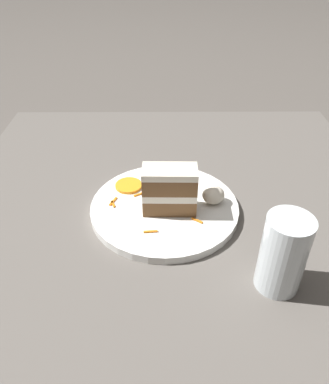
{
  "coord_description": "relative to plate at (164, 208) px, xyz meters",
  "views": [
    {
      "loc": [
        0.02,
        0.59,
        0.51
      ],
      "look_at": [
        0.02,
        0.0,
        0.08
      ],
      "focal_mm": 35.0,
      "sensor_mm": 36.0,
      "label": 1
    }
  ],
  "objects": [
    {
      "name": "ground_plane",
      "position": [
        -0.02,
        -0.0,
        -0.04
      ],
      "size": [
        6.0,
        6.0,
        0.0
      ],
      "primitive_type": "plane",
      "color": "#4C4742",
      "rests_on": "ground"
    },
    {
      "name": "dining_table",
      "position": [
        -0.02,
        -0.0,
        -0.02
      ],
      "size": [
        0.93,
        0.96,
        0.03
      ],
      "primitive_type": "cube",
      "color": "#56514C",
      "rests_on": "ground"
    },
    {
      "name": "plate",
      "position": [
        0.0,
        0.0,
        0.0
      ],
      "size": [
        0.3,
        0.3,
        0.02
      ],
      "primitive_type": "cylinder",
      "color": "white",
      "rests_on": "dining_table"
    },
    {
      "name": "cake_slice",
      "position": [
        -0.01,
        0.01,
        0.06
      ],
      "size": [
        0.1,
        0.05,
        0.09
      ],
      "rotation": [
        0.0,
        0.0,
        1.55
      ],
      "color": "brown",
      "rests_on": "plate"
    },
    {
      "name": "cream_dollop",
      "position": [
        -0.1,
        -0.01,
        0.03
      ],
      "size": [
        0.04,
        0.04,
        0.04
      ],
      "primitive_type": "ellipsoid",
      "color": "silver",
      "rests_on": "plate"
    },
    {
      "name": "orange_garnish",
      "position": [
        0.08,
        -0.06,
        0.01
      ],
      "size": [
        0.06,
        0.06,
        0.01
      ],
      "primitive_type": "cylinder",
      "color": "orange",
      "rests_on": "plate"
    },
    {
      "name": "carrot_shreds_scatter",
      "position": [
        0.05,
        0.02,
        0.01
      ],
      "size": [
        0.18,
        0.12,
        0.0
      ],
      "color": "orange",
      "rests_on": "plate"
    },
    {
      "name": "drinking_glass",
      "position": [
        -0.18,
        0.19,
        0.05
      ],
      "size": [
        0.07,
        0.07,
        0.13
      ],
      "color": "silver",
      "rests_on": "dining_table"
    }
  ]
}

